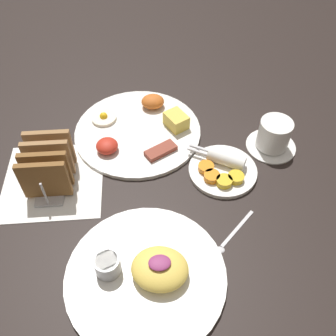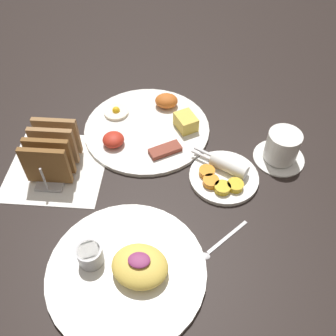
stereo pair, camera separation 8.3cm
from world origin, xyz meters
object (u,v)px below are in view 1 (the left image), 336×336
Objects in this scene: plate_foreground at (147,273)px; plate_breakfast at (139,129)px; toast_rack at (48,166)px; coffee_cup at (274,136)px; plate_condiments at (223,169)px.

plate_breakfast is at bearing 90.47° from plate_foreground.
toast_rack is (-0.20, 0.24, 0.04)m from plate_foreground.
plate_foreground is 2.48× the size of coffee_cup.
plate_breakfast is 1.06× the size of plate_foreground.
coffee_cup reaches higher than plate_breakfast.
plate_breakfast reaches higher than plate_condiments.
coffee_cup is (0.32, -0.08, 0.03)m from plate_breakfast.
plate_foreground is 2.01× the size of toast_rack.
coffee_cup is at bearing 44.83° from plate_foreground.
plate_breakfast is at bearing 141.24° from plate_condiments.
plate_condiments is 0.39m from toast_rack.
coffee_cup is (0.52, 0.07, -0.02)m from toast_rack.
plate_breakfast is 2.13× the size of toast_rack.
plate_foreground reaches higher than plate_condiments.
coffee_cup is at bearing 28.63° from plate_condiments.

